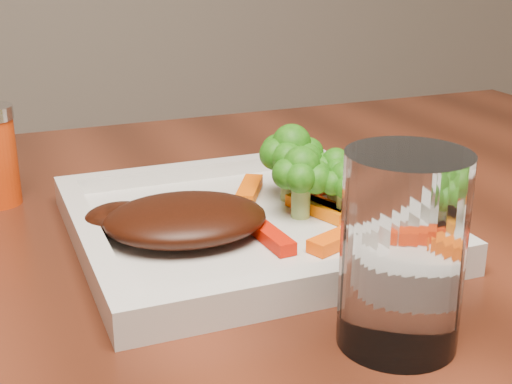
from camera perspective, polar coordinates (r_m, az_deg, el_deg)
name	(u,v)px	position (r m, az deg, el deg)	size (l,w,h in m)	color
plate	(245,229)	(0.59, -0.91, -2.97)	(0.27, 0.27, 0.01)	silver
steak	(185,219)	(0.55, -5.67, -2.15)	(0.13, 0.10, 0.03)	#341107
broccoli_0	(291,162)	(0.62, 2.83, 2.42)	(0.06, 0.06, 0.07)	#1B7914
broccoli_1	(335,168)	(0.62, 6.37, 1.90)	(0.05, 0.05, 0.06)	#0F5E12
broccoli_2	(345,185)	(0.59, 7.14, 0.52)	(0.05, 0.05, 0.06)	#2F6711
broccoli_3	(301,182)	(0.59, 3.63, 0.82)	(0.06, 0.06, 0.06)	#1F7A14
carrot_0	(342,238)	(0.55, 6.89, -3.64)	(0.06, 0.02, 0.01)	#FF5204
carrot_1	(380,221)	(0.58, 9.90, -2.31)	(0.06, 0.02, 0.01)	red
carrot_2	(272,238)	(0.54, 1.31, -3.68)	(0.05, 0.01, 0.01)	red
carrot_3	(331,185)	(0.66, 5.98, 0.57)	(0.06, 0.02, 0.01)	#FF3504
carrot_4	(249,190)	(0.64, -0.54, 0.19)	(0.06, 0.02, 0.01)	#F25803
carrot_5	(318,208)	(0.60, 5.01, -1.27)	(0.06, 0.02, 0.01)	#FF6D04
carrot_6	(307,200)	(0.62, 4.12, -0.67)	(0.05, 0.01, 0.01)	#F61704
drinking_glass	(402,252)	(0.43, 11.62, -4.69)	(0.07, 0.07, 0.12)	silver
carrot_7	(332,210)	(0.60, 6.11, -1.46)	(0.05, 0.01, 0.01)	#F53504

